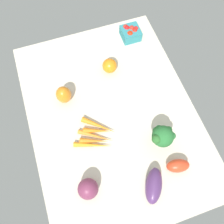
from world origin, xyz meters
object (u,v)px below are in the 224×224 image
(roma_tomato, at_px, (178,166))
(heirloom_tomato_orange, at_px, (110,66))
(carrot_bunch, at_px, (96,135))
(broccoli_head, at_px, (162,136))
(berry_basket, at_px, (131,33))
(bell_pepper_orange, at_px, (64,95))
(eggplant, at_px, (154,185))
(red_onion_center, at_px, (88,189))

(roma_tomato, relative_size, heirloom_tomato_orange, 1.34)
(carrot_bunch, height_order, roma_tomato, roma_tomato)
(carrot_bunch, distance_m, broccoli_head, 0.29)
(berry_basket, distance_m, bell_pepper_orange, 0.50)
(roma_tomato, relative_size, eggplant, 0.68)
(red_onion_center, xyz_separation_m, bell_pepper_orange, (0.43, -0.01, 0.01))
(eggplant, bearing_deg, heirloom_tomato_orange, 28.39)
(broccoli_head, bearing_deg, heirloom_tomato_orange, 11.40)
(roma_tomato, xyz_separation_m, berry_basket, (0.72, -0.06, 0.01))
(eggplant, distance_m, red_onion_center, 0.26)
(berry_basket, bearing_deg, bell_pepper_orange, 121.03)
(eggplant, relative_size, berry_basket, 1.51)
(carrot_bunch, xyz_separation_m, berry_basket, (0.48, -0.34, 0.02))
(broccoli_head, bearing_deg, red_onion_center, 105.21)
(roma_tomato, xyz_separation_m, broccoli_head, (0.13, 0.03, 0.05))
(broccoli_head, bearing_deg, roma_tomato, -168.30)
(red_onion_center, distance_m, bell_pepper_orange, 0.43)
(bell_pepper_orange, bearing_deg, eggplant, -154.60)
(red_onion_center, xyz_separation_m, broccoli_head, (0.10, -0.35, 0.04))
(carrot_bunch, distance_m, eggplant, 0.32)
(eggplant, distance_m, broccoli_head, 0.20)
(carrot_bunch, relative_size, berry_basket, 2.14)
(red_onion_center, bearing_deg, heirloom_tomato_orange, -26.80)
(red_onion_center, relative_size, berry_basket, 0.88)
(carrot_bunch, bearing_deg, heirloom_tomato_orange, -28.47)
(red_onion_center, bearing_deg, berry_basket, -32.41)
(heirloom_tomato_orange, height_order, bell_pepper_orange, bell_pepper_orange)
(heirloom_tomato_orange, bearing_deg, berry_basket, -46.24)
(heirloom_tomato_orange, bearing_deg, eggplant, 178.64)
(roma_tomato, bearing_deg, berry_basket, -82.79)
(berry_basket, bearing_deg, carrot_bunch, 144.37)
(roma_tomato, distance_m, berry_basket, 0.73)
(red_onion_center, distance_m, broccoli_head, 0.37)
(berry_basket, bearing_deg, eggplant, 166.16)
(bell_pepper_orange, distance_m, broccoli_head, 0.48)
(berry_basket, xyz_separation_m, broccoli_head, (-0.60, 0.09, 0.05))
(berry_basket, bearing_deg, red_onion_center, 147.59)
(carrot_bunch, xyz_separation_m, roma_tomato, (-0.24, -0.28, 0.02))
(roma_tomato, relative_size, bell_pepper_orange, 1.02)
(carrot_bunch, height_order, heirloom_tomato_orange, heirloom_tomato_orange)
(eggplant, bearing_deg, red_onion_center, 103.94)
(red_onion_center, height_order, broccoli_head, broccoli_head)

